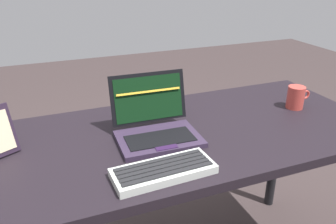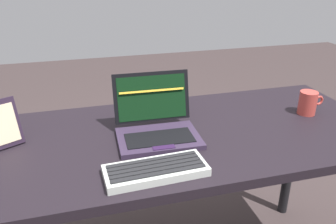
{
  "view_description": "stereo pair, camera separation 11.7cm",
  "coord_description": "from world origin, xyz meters",
  "px_view_note": "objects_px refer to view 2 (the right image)",
  "views": [
    {
      "loc": [
        -0.45,
        -1.04,
        1.34
      ],
      "look_at": [
        -0.05,
        -0.04,
        0.86
      ],
      "focal_mm": 36.68,
      "sensor_mm": 36.0,
      "label": 1
    },
    {
      "loc": [
        -0.34,
        -1.07,
        1.34
      ],
      "look_at": [
        -0.05,
        -0.04,
        0.86
      ],
      "focal_mm": 36.68,
      "sensor_mm": 36.0,
      "label": 2
    }
  ],
  "objects_px": {
    "laptop_front": "(157,125)",
    "external_keyboard": "(156,170)",
    "coffee_mug": "(308,103)",
    "photo_frame": "(2,124)"
  },
  "relations": [
    {
      "from": "laptop_front",
      "to": "external_keyboard",
      "type": "height_order",
      "value": "laptop_front"
    },
    {
      "from": "laptop_front",
      "to": "external_keyboard",
      "type": "xyz_separation_m",
      "value": [
        -0.06,
        -0.23,
        -0.03
      ]
    },
    {
      "from": "photo_frame",
      "to": "laptop_front",
      "type": "bearing_deg",
      "value": -7.63
    },
    {
      "from": "coffee_mug",
      "to": "photo_frame",
      "type": "bearing_deg",
      "value": 178.04
    },
    {
      "from": "laptop_front",
      "to": "coffee_mug",
      "type": "distance_m",
      "value": 0.65
    },
    {
      "from": "external_keyboard",
      "to": "photo_frame",
      "type": "xyz_separation_m",
      "value": [
        -0.45,
        0.3,
        0.07
      ]
    },
    {
      "from": "laptop_front",
      "to": "photo_frame",
      "type": "bearing_deg",
      "value": 172.37
    },
    {
      "from": "photo_frame",
      "to": "coffee_mug",
      "type": "relative_size",
      "value": 1.51
    },
    {
      "from": "photo_frame",
      "to": "coffee_mug",
      "type": "bearing_deg",
      "value": -1.96
    },
    {
      "from": "laptop_front",
      "to": "external_keyboard",
      "type": "relative_size",
      "value": 0.94
    }
  ]
}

